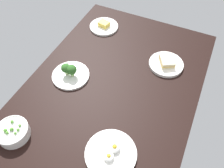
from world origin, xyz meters
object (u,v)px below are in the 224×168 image
Objects in this scene: bowl_peas at (13,132)px; plate_cheese at (104,26)px; plate_eggs at (111,153)px; plate_sandwich at (166,63)px; plate_broccoli at (70,73)px.

bowl_peas is 0.78× the size of plate_cheese.
plate_eggs is 1.15× the size of plate_sandwich.
plate_sandwich is (-65.62, 46.05, -1.23)cm from bowl_peas.
plate_cheese is at bearing -177.11° from plate_broccoli.
plate_broccoli is at bearing -56.17° from plate_sandwich.
plate_broccoli is at bearing 2.89° from plate_cheese.
bowl_peas is 37.99cm from plate_broccoli.
plate_broccoli is at bearing 173.30° from bowl_peas.
plate_cheese is (-14.73, -43.78, -0.40)cm from plate_sandwich.
plate_sandwich is 46.19cm from plate_cheese.
bowl_peas is 80.18cm from plate_sandwich.
plate_eggs is at bearing 51.79° from plate_broccoli.
plate_eggs is 1.19× the size of plate_cheese.
plate_broccoli is (-28.24, -35.87, 1.15)cm from plate_eggs.
plate_cheese is at bearing -108.60° from plate_sandwich.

